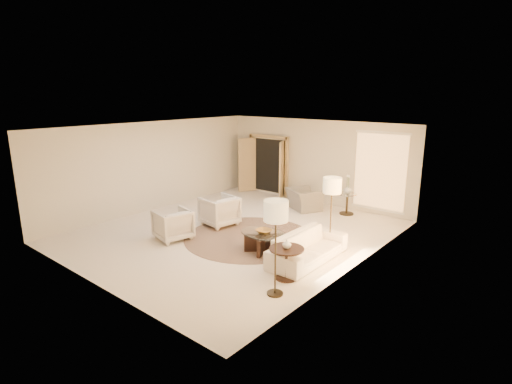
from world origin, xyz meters
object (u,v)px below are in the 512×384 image
Objects in this scene: end_vase at (287,244)px; accent_chair at (304,196)px; armchair_right at (173,223)px; bowl at (264,231)px; armchair_left at (219,209)px; coffee_table at (264,240)px; side_vase at (348,190)px; sofa at (308,247)px; side_table at (347,202)px; floor_lamp_near at (332,189)px; floor_lamp_far at (276,215)px; end_table at (287,258)px.

accent_chair is at bearing 119.11° from end_vase.
bowl is at bearing 122.72° from armchair_right.
armchair_left reaches higher than coffee_table.
armchair_left reaches higher than side_vase.
sofa is at bearing 11.29° from coffee_table.
side_vase reaches higher than side_table.
side_table is at bearing -134.63° from accent_chair.
armchair_left is 4.00m from side_vase.
floor_lamp_near is 4.90× the size of bowl.
armchair_left is 0.90× the size of accent_chair.
sofa is 5.99× the size of bowl.
armchair_right reaches higher than side_table.
side_table is at bearing 103.79° from floor_lamp_far.
bowl is 3.98m from side_vase.
armchair_left is 3.52m from floor_lamp_near.
accent_chair reaches higher than coffee_table.
floor_lamp_far reaches higher than side_vase.
side_vase is (0.00, 0.00, 0.38)m from side_table.
side_table is at bearing 103.23° from end_vase.
end_vase is at bearing -171.70° from sofa.
floor_lamp_far is 9.68× the size of end_vase.
side_table is 5.74m from floor_lamp_far.
floor_lamp_near reaches higher than side_vase.
floor_lamp_far is 7.20× the size of side_vase.
end_vase reaches higher than side_table.
sofa is at bearing 153.04° from accent_chair.
bowl is at bearing 146.20° from end_vase.
armchair_right is 0.48× the size of floor_lamp_near.
floor_lamp_near is at bearing 105.26° from armchair_left.
accent_chair is 5.83m from floor_lamp_far.
side_vase is (0.12, 3.97, 0.49)m from coffee_table.
sofa is 3.88m from side_table.
floor_lamp_far reaches higher than armchair_left.
accent_chair reaches higher than armchair_right.
accent_chair is 3.59m from floor_lamp_near.
accent_chair is at bearing 119.11° from end_table.
sofa is 3.56m from armchair_right.
armchair_right is 0.84× the size of accent_chair.
coffee_table is 4.00m from side_vase.
end_table is at bearing -33.80° from coffee_table.
side_vase is (-1.04, 2.89, -0.73)m from floor_lamp_near.
end_table is 1.05× the size of side_table.
end_vase is at bearing 147.76° from accent_chair.
end_vase reaches higher than end_table.
end_vase reaches higher than sofa.
side_table is (1.32, 0.40, -0.05)m from accent_chair.
armchair_right is 3.57m from end_vase.
side_table reaches higher than coffee_table.
end_table is 1.30m from floor_lamp_far.
side_table is at bearing 88.33° from bowl.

